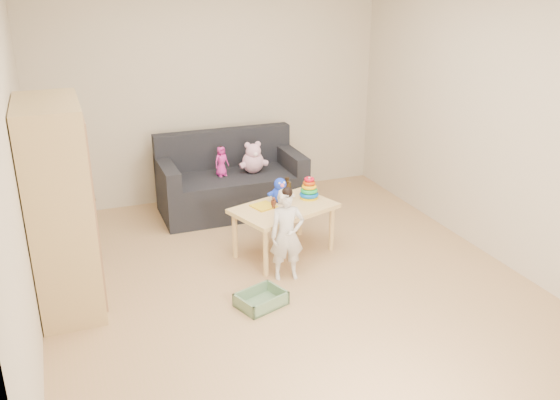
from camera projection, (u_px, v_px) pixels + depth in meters
name	position (u px, v px, depth m)	size (l,w,h in m)	color
room	(285.00, 136.00, 4.74)	(4.50, 4.50, 4.50)	tan
wardrobe	(60.00, 208.00, 4.56)	(0.46, 0.92, 1.66)	#DEC97A
sofa	(232.00, 193.00, 6.60)	(1.56, 0.78, 0.44)	black
play_table	(284.00, 230.00, 5.60)	(0.92, 0.58, 0.49)	#EDD082
storage_bin	(261.00, 299.00, 4.79)	(0.37, 0.28, 0.11)	#658963
toddler	(287.00, 236.00, 5.10)	(0.30, 0.20, 0.80)	silver
pink_bear	(253.00, 160.00, 6.52)	(0.26, 0.22, 0.29)	#F2B2D3
doll	(221.00, 162.00, 6.40)	(0.16, 0.11, 0.32)	#E82BA6
ring_stacker	(309.00, 190.00, 5.67)	(0.19, 0.19, 0.21)	yellow
brown_bottle	(287.00, 190.00, 5.66)	(0.07, 0.07, 0.21)	black
blue_plush	(280.00, 190.00, 5.58)	(0.20, 0.16, 0.24)	#1C3EFF
wooden_figure	(274.00, 203.00, 5.43)	(0.05, 0.04, 0.12)	#5D2E1D
yellow_book	(264.00, 206.00, 5.49)	(0.20, 0.20, 0.01)	yellow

